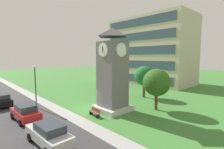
{
  "coord_description": "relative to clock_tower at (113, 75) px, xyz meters",
  "views": [
    {
      "loc": [
        17.17,
        -11.67,
        6.65
      ],
      "look_at": [
        1.18,
        3.08,
        4.31
      ],
      "focal_mm": 26.96,
      "sensor_mm": 36.0,
      "label": 1
    }
  ],
  "objects": [
    {
      "name": "ground_plane",
      "position": [
        -2.36,
        -2.07,
        -4.46
      ],
      "size": [
        160.0,
        160.0,
        0.0
      ],
      "primitive_type": "plane",
      "color": "#3D7A33"
    },
    {
      "name": "parked_car_red",
      "position": [
        -3.77,
        -8.87,
        -3.6
      ],
      "size": [
        4.33,
        2.16,
        1.69
      ],
      "color": "red",
      "rests_on": "ground"
    },
    {
      "name": "street_lamp",
      "position": [
        -7.59,
        -6.51,
        -1.03
      ],
      "size": [
        0.36,
        0.36,
        5.48
      ],
      "color": "#333338",
      "rests_on": "ground"
    },
    {
      "name": "parked_car_silver",
      "position": [
        2.69,
        -9.04,
        -3.6
      ],
      "size": [
        4.86,
        2.1,
        1.69
      ],
      "color": "silver",
      "rests_on": "ground"
    },
    {
      "name": "tree_streetside",
      "position": [
        -1.53,
        8.44,
        -0.93
      ],
      "size": [
        3.16,
        3.16,
        5.14
      ],
      "color": "#513823",
      "rests_on": "ground"
    },
    {
      "name": "clock_tower",
      "position": [
        0.0,
        0.0,
        0.0
      ],
      "size": [
        3.81,
        3.81,
        10.01
      ],
      "color": "slate",
      "rests_on": "ground"
    },
    {
      "name": "kerb_strip",
      "position": [
        -2.36,
        -4.82,
        -4.46
      ],
      "size": [
        120.0,
        1.6,
        0.01
      ],
      "primitive_type": "cube",
      "color": "#9E9E99",
      "rests_on": "ground"
    },
    {
      "name": "parked_car_black",
      "position": [
        -11.18,
        -9.78,
        -3.6
      ],
      "size": [
        4.1,
        2.16,
        1.69
      ],
      "color": "black",
      "rests_on": "ground"
    },
    {
      "name": "park_bench",
      "position": [
        0.09,
        -2.79,
        -4.0
      ],
      "size": [
        1.84,
        0.68,
        0.88
      ],
      "color": "brown",
      "rests_on": "ground"
    },
    {
      "name": "tree_by_building",
      "position": [
        3.47,
        4.21,
        -1.02
      ],
      "size": [
        3.37,
        3.37,
        5.14
      ],
      "color": "#513823",
      "rests_on": "ground"
    },
    {
      "name": "street_asphalt",
      "position": [
        -2.36,
        -9.22,
        -4.46
      ],
      "size": [
        120.0,
        7.2,
        0.01
      ],
      "primitive_type": "cube",
      "color": "#38383A",
      "rests_on": "ground"
    },
    {
      "name": "office_building",
      "position": [
        -10.02,
        22.31,
        3.54
      ],
      "size": [
        20.05,
        10.49,
        16.0
      ],
      "color": "beige",
      "rests_on": "ground"
    }
  ]
}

